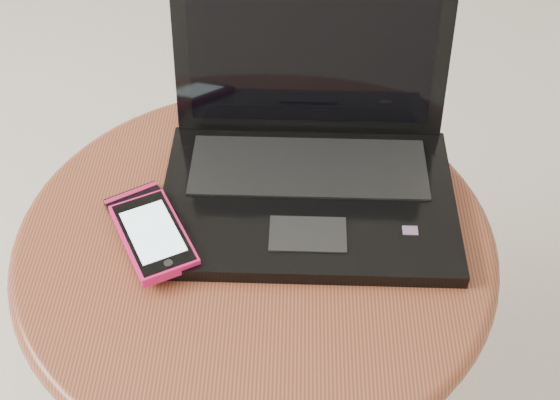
{
  "coord_description": "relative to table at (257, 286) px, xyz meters",
  "views": [
    {
      "loc": [
        -0.06,
        -0.67,
        1.08
      ],
      "look_at": [
        -0.07,
        -0.09,
        0.5
      ],
      "focal_mm": 48.77,
      "sensor_mm": 36.0,
      "label": 1
    }
  ],
  "objects": [
    {
      "name": "phone_pink",
      "position": [
        -0.11,
        -0.02,
        0.11
      ],
      "size": [
        0.11,
        0.14,
        0.01
      ],
      "color": "#F21866",
      "rests_on": "phone_black"
    },
    {
      "name": "table",
      "position": [
        0.0,
        0.0,
        0.0
      ],
      "size": [
        0.56,
        0.56,
        0.44
      ],
      "color": "#5C291A",
      "rests_on": "ground"
    },
    {
      "name": "phone_black",
      "position": [
        -0.12,
        0.0,
        0.1
      ],
      "size": [
        0.12,
        0.14,
        0.01
      ],
      "color": "black",
      "rests_on": "table"
    },
    {
      "name": "laptop",
      "position": [
        0.06,
        0.09,
        0.14
      ],
      "size": [
        0.35,
        0.29,
        0.22
      ],
      "color": "black",
      "rests_on": "table"
    }
  ]
}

